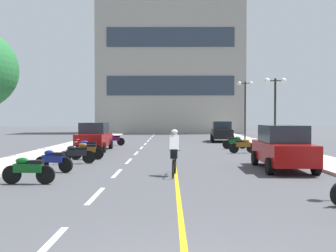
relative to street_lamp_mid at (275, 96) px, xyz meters
name	(u,v)px	position (x,y,z in m)	size (l,w,h in m)	color
ground_plane	(170,149)	(-7.04, 0.47, -3.58)	(140.00, 140.00, 0.00)	#47474C
curb_left	(76,145)	(-14.24, 3.47, -3.52)	(2.40, 72.00, 0.12)	#B7B2A8
curb_right	(264,145)	(0.16, 3.47, -3.52)	(2.40, 72.00, 0.12)	#B7B2A8
lane_dash_0	(45,248)	(-9.04, -18.53, -3.57)	(0.14, 2.20, 0.01)	silver
lane_dash_1	(96,196)	(-9.04, -14.53, -3.57)	(0.14, 2.20, 0.01)	silver
lane_dash_2	(117,173)	(-9.04, -10.53, -3.57)	(0.14, 2.20, 0.01)	silver
lane_dash_3	(129,161)	(-9.04, -6.53, -3.57)	(0.14, 2.20, 0.01)	silver
lane_dash_4	(136,153)	(-9.04, -2.53, -3.57)	(0.14, 2.20, 0.01)	silver
lane_dash_5	(141,148)	(-9.04, 1.47, -3.57)	(0.14, 2.20, 0.01)	silver
lane_dash_6	(145,144)	(-9.04, 5.47, -3.57)	(0.14, 2.20, 0.01)	silver
lane_dash_7	(148,141)	(-9.04, 9.47, -3.57)	(0.14, 2.20, 0.01)	silver
lane_dash_8	(150,138)	(-9.04, 13.47, -3.57)	(0.14, 2.20, 0.01)	silver
lane_dash_9	(152,136)	(-9.04, 17.47, -3.57)	(0.14, 2.20, 0.01)	silver
lane_dash_10	(154,135)	(-9.04, 21.47, -3.57)	(0.14, 2.20, 0.01)	silver
lane_dash_11	(155,134)	(-9.04, 25.47, -3.57)	(0.14, 2.20, 0.01)	silver
centre_line_yellow	(173,146)	(-6.79, 3.47, -3.57)	(0.12, 66.00, 0.01)	gold
office_building	(170,57)	(-6.96, 27.75, 7.19)	(20.27, 6.69, 21.53)	#9E998E
street_lamp_mid	(275,96)	(0.00, 0.00, 0.00)	(1.46, 0.36, 4.67)	black
street_lamp_far	(245,97)	(0.17, 10.54, 0.53)	(1.46, 0.36, 5.50)	black
parked_car_near	(283,147)	(-2.41, -9.47, -2.66)	(2.04, 4.26, 1.82)	black
parked_car_mid	(94,137)	(-11.93, -0.74, -2.66)	(1.94, 4.21, 1.82)	black
parked_car_far	(222,131)	(-2.37, 8.32, -2.66)	(2.17, 4.31, 1.82)	black
motorcycle_2	(28,169)	(-11.54, -12.82, -3.10)	(1.70, 0.60, 0.92)	black
motorcycle_3	(53,160)	(-11.59, -10.17, -3.10)	(1.64, 0.78, 0.92)	black
motorcycle_4	(76,154)	(-11.33, -7.66, -3.10)	(1.67, 0.68, 0.92)	black
motorcycle_5	(87,150)	(-11.25, -5.93, -3.10)	(1.70, 0.60, 0.92)	black
motorcycle_6	(88,147)	(-11.67, -3.88, -3.10)	(1.70, 0.60, 0.92)	black
motorcycle_7	(243,145)	(-2.62, -2.40, -3.10)	(1.69, 0.60, 0.92)	black
motorcycle_8	(235,142)	(-2.55, 0.66, -3.10)	(1.70, 0.60, 0.92)	black
motorcycle_9	(114,139)	(-11.35, 3.68, -3.10)	(1.70, 0.60, 0.92)	black
cyclist_rider	(174,152)	(-6.86, -11.07, -2.69)	(0.42, 1.77, 1.71)	black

